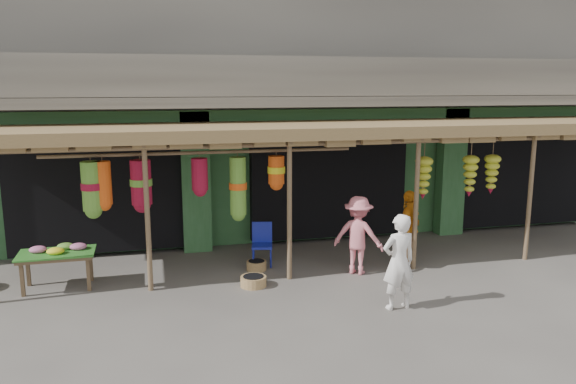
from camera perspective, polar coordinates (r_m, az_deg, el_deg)
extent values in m
plane|color=#514C47|center=(11.14, 7.48, -7.78)|extent=(80.00, 80.00, 0.00)
cube|color=gray|center=(15.39, 1.01, 16.30)|extent=(16.00, 6.00, 4.00)
cube|color=#2D6033|center=(15.60, 0.82, 3.34)|extent=(16.00, 5.70, 3.00)
cube|color=gray|center=(12.11, 5.03, 9.20)|extent=(16.00, 0.90, 0.22)
cube|color=gray|center=(11.73, 5.70, 11.58)|extent=(16.00, 0.10, 0.80)
cube|color=#2D6033|center=(12.51, 4.41, 7.66)|extent=(16.00, 0.35, 0.35)
cube|color=yellow|center=(11.88, -19.22, 6.44)|extent=(1.70, 0.06, 0.55)
cube|color=#B21414|center=(11.84, -19.24, 6.42)|extent=(1.30, 0.02, 0.30)
cube|color=black|center=(13.06, -18.43, 0.64)|extent=(3.60, 2.00, 2.50)
cube|color=black|center=(13.57, 3.08, 1.55)|extent=(3.60, 2.00, 2.50)
cube|color=black|center=(15.74, 20.81, 2.15)|extent=(3.60, 2.00, 2.50)
cube|color=#2D6033|center=(12.08, -9.35, 0.99)|extent=(0.60, 0.35, 3.00)
cube|color=#2D6033|center=(13.87, 16.21, 1.96)|extent=(0.60, 0.35, 3.00)
cylinder|color=brown|center=(9.89, -14.09, -2.58)|extent=(0.09, 0.09, 2.60)
cylinder|color=brown|center=(10.16, 0.15, -1.89)|extent=(0.09, 0.09, 2.60)
cylinder|color=brown|center=(11.02, 12.88, -1.16)|extent=(0.09, 0.09, 2.60)
cylinder|color=brown|center=(12.32, 23.35, -0.52)|extent=(0.09, 0.09, 2.60)
cylinder|color=brown|center=(10.33, 6.92, 4.99)|extent=(12.90, 0.08, 0.08)
cylinder|color=brown|center=(10.13, -8.68, 3.98)|extent=(5.50, 0.06, 0.06)
cube|color=brown|center=(11.43, 6.19, 6.47)|extent=(14.00, 2.70, 0.22)
cube|color=brown|center=(10.61, -25.38, -8.12)|extent=(0.06, 0.06, 0.57)
cube|color=brown|center=(10.45, -19.61, -7.96)|extent=(0.06, 0.06, 0.57)
cube|color=brown|center=(11.10, -24.89, -7.25)|extent=(0.06, 0.06, 0.57)
cube|color=brown|center=(10.96, -19.38, -7.08)|extent=(0.06, 0.06, 0.57)
cube|color=brown|center=(10.67, -22.45, -5.98)|extent=(1.25, 0.73, 0.05)
cube|color=#26661E|center=(10.66, -22.47, -5.75)|extent=(1.30, 0.78, 0.03)
ellipsoid|color=pink|center=(10.78, -24.07, -5.36)|extent=(0.30, 0.25, 0.12)
ellipsoid|color=yellow|center=(10.56, -22.56, -5.56)|extent=(0.30, 0.25, 0.12)
ellipsoid|color=pink|center=(10.70, -20.54, -5.21)|extent=(0.30, 0.25, 0.12)
ellipsoid|color=#68A737|center=(10.80, -21.67, -5.15)|extent=(0.30, 0.25, 0.12)
cylinder|color=navy|center=(11.07, -3.55, -6.78)|extent=(0.03, 0.03, 0.38)
cylinder|color=navy|center=(11.07, -1.76, -6.77)|extent=(0.03, 0.03, 0.38)
cylinder|color=navy|center=(11.40, -3.50, -6.26)|extent=(0.03, 0.03, 0.38)
cylinder|color=navy|center=(11.40, -1.77, -6.25)|extent=(0.03, 0.03, 0.38)
cube|color=navy|center=(11.17, -2.65, -5.48)|extent=(0.47, 0.47, 0.05)
cube|color=navy|center=(11.29, -2.65, -4.10)|extent=(0.40, 0.12, 0.43)
cylinder|color=#A48A49|center=(10.15, -3.53, -9.04)|extent=(0.59, 0.59, 0.18)
cylinder|color=#9A7847|center=(11.00, -3.22, -7.46)|extent=(0.46, 0.46, 0.18)
imported|color=white|center=(9.13, 11.19, -6.97)|extent=(0.61, 0.44, 1.56)
imported|color=orange|center=(11.36, 12.20, -3.59)|extent=(0.90, 0.87, 1.51)
imported|color=pink|center=(10.70, 7.14, -4.38)|extent=(1.10, 1.02, 1.49)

